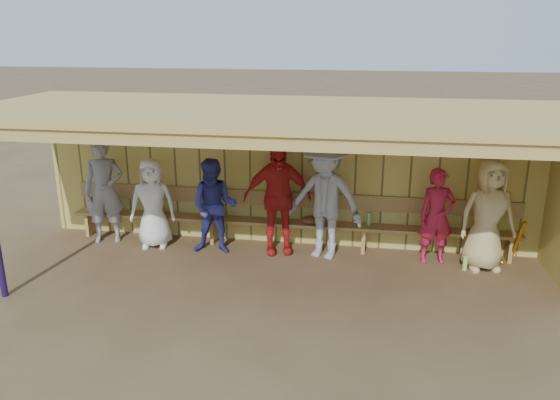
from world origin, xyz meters
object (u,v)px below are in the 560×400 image
object	(u,v)px
player_b	(153,203)
player_g	(437,216)
player_d	(277,198)
player_e	(325,199)
player_h	(488,215)
player_c	(214,207)
bench	(287,216)
player_a	(104,191)

from	to	relation	value
player_b	player_g	size ratio (longest dim) A/B	1.01
player_d	player_e	world-z (taller)	player_e
player_h	player_b	bearing A→B (deg)	167.25
player_c	player_d	world-z (taller)	player_d
player_c	player_h	world-z (taller)	player_h
player_d	bench	size ratio (longest dim) A/B	0.25
player_g	player_h	distance (m)	0.75
player_c	player_h	size ratio (longest dim) A/B	0.91
player_b	player_d	world-z (taller)	player_d
player_g	player_h	size ratio (longest dim) A/B	0.87
player_d	player_e	size ratio (longest dim) A/B	0.96
player_a	bench	size ratio (longest dim) A/B	0.24
player_g	bench	bearing A→B (deg)	163.43
player_a	player_d	xyz separation A→B (m)	(3.01, 0.00, 0.03)
player_d	player_e	distance (m)	0.78
player_d	player_b	bearing A→B (deg)	166.77
player_d	bench	distance (m)	0.53
player_a	player_b	world-z (taller)	player_a
player_c	player_d	xyz separation A→B (m)	(1.01, 0.19, 0.15)
bench	player_g	bearing A→B (deg)	-7.23
bench	player_a	bearing A→B (deg)	-174.43
player_g	player_b	bearing A→B (deg)	171.85
player_c	bench	xyz separation A→B (m)	(1.13, 0.49, -0.27)
player_h	bench	world-z (taller)	player_h
player_d	player_g	xyz separation A→B (m)	(2.53, 0.00, -0.18)
player_g	player_c	bearing A→B (deg)	173.67
player_b	bench	world-z (taller)	player_b
player_e	player_d	bearing A→B (deg)	-167.51
player_b	player_g	distance (m)	4.64
player_d	player_h	bearing A→B (deg)	-18.14
player_e	player_a	bearing A→B (deg)	-163.41
player_a	bench	bearing A→B (deg)	-10.84
player_b	player_c	size ratio (longest dim) A/B	0.97
bench	player_h	bearing A→B (deg)	-7.93
player_d	player_g	world-z (taller)	player_d
player_a	player_c	world-z (taller)	player_a
player_d	bench	bearing A→B (deg)	52.43
player_c	player_e	size ratio (longest dim) A/B	0.81
player_c	player_h	bearing A→B (deg)	-3.51
player_c	player_g	distance (m)	3.54
player_c	player_a	bearing A→B (deg)	170.44
player_g	player_h	world-z (taller)	player_h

